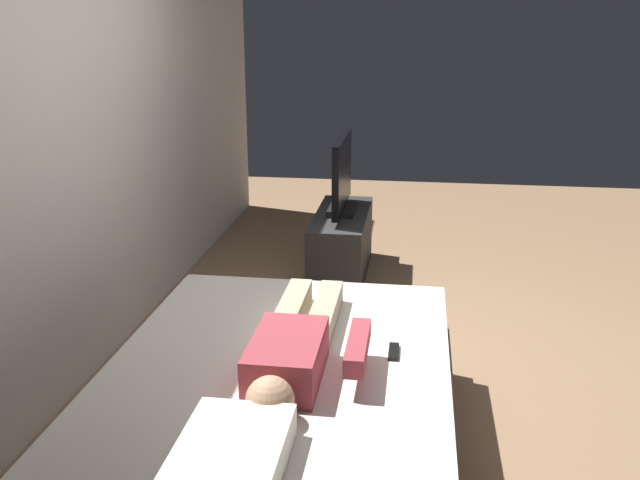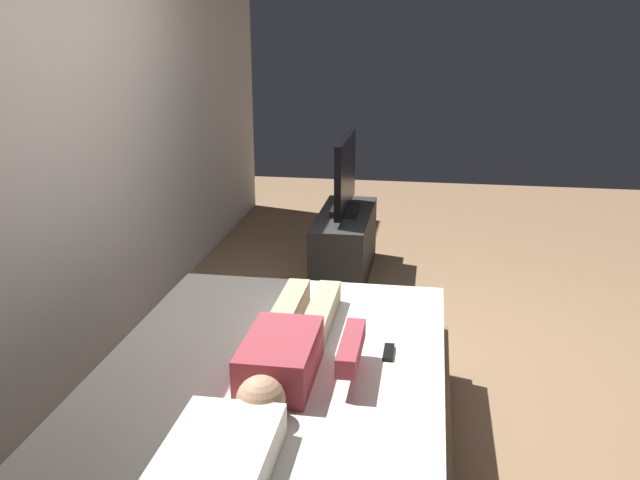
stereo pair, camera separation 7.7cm
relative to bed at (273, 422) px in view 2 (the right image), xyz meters
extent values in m
plane|color=#8C6B4C|center=(0.94, -0.38, -0.26)|extent=(10.00, 10.00, 0.00)
cube|color=silver|center=(1.34, 1.28, 1.14)|extent=(6.40, 0.10, 2.80)
cube|color=brown|center=(0.00, 0.00, -0.11)|extent=(2.10, 1.52, 0.30)
cube|color=silver|center=(0.00, 0.00, 0.16)|extent=(2.02, 1.44, 0.24)
cube|color=silver|center=(-0.73, 0.00, 0.34)|extent=(0.48, 0.34, 0.12)
cube|color=#993842|center=(-0.10, -0.06, 0.37)|extent=(0.48, 0.28, 0.18)
sphere|color=tan|center=(-0.43, -0.06, 0.37)|extent=(0.18, 0.18, 0.18)
cube|color=tan|center=(0.44, -0.14, 0.33)|extent=(0.60, 0.11, 0.11)
cube|color=tan|center=(0.44, 0.02, 0.33)|extent=(0.60, 0.11, 0.11)
cube|color=#993842|center=(-0.04, -0.34, 0.41)|extent=(0.40, 0.08, 0.08)
cube|color=black|center=(0.18, -0.48, 0.29)|extent=(0.15, 0.04, 0.02)
cube|color=#2D2D2D|center=(2.57, 0.01, -0.01)|extent=(1.10, 0.40, 0.50)
cube|color=black|center=(2.57, 0.01, 0.26)|extent=(0.32, 0.20, 0.05)
cube|color=black|center=(2.57, 0.01, 0.56)|extent=(0.88, 0.05, 0.54)
camera|label=1|loc=(-2.60, -0.55, 1.68)|focal=39.27mm
camera|label=2|loc=(-2.58, -0.63, 1.68)|focal=39.27mm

